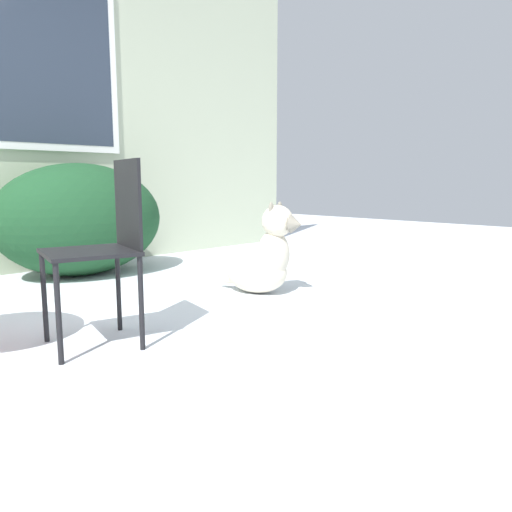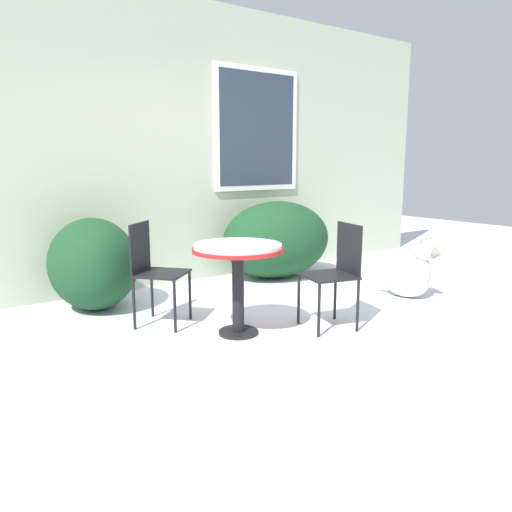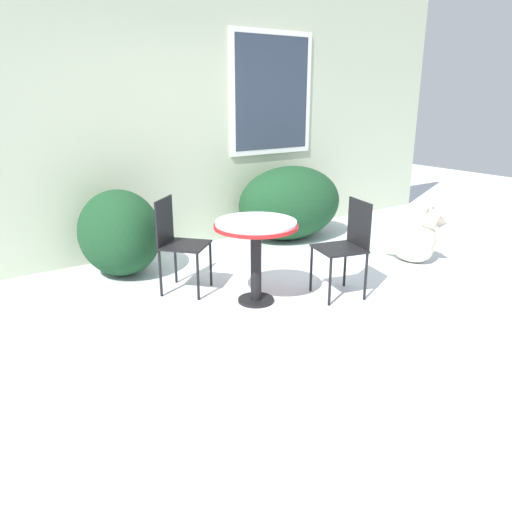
% 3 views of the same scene
% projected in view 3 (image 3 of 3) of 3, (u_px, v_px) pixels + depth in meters
% --- Properties ---
extents(ground_plane, '(16.00, 16.00, 0.00)m').
position_uv_depth(ground_plane, '(312.00, 303.00, 4.36)').
color(ground_plane, silver).
extents(house_wall, '(8.00, 0.10, 3.09)m').
position_uv_depth(house_wall, '(192.00, 111.00, 5.62)').
color(house_wall, '#B2BC9E').
rests_on(house_wall, ground_plane).
extents(shrub_left, '(0.79, 0.92, 0.86)m').
position_uv_depth(shrub_left, '(120.00, 233.00, 4.95)').
color(shrub_left, '#194223').
rests_on(shrub_left, ground_plane).
extents(shrub_middle, '(1.39, 0.97, 0.90)m').
position_uv_depth(shrub_middle, '(290.00, 203.00, 6.17)').
color(shrub_middle, '#194223').
rests_on(shrub_middle, ground_plane).
extents(patio_table, '(0.71, 0.71, 0.73)m').
position_uv_depth(patio_table, '(256.00, 236.00, 4.21)').
color(patio_table, black).
rests_on(patio_table, ground_plane).
extents(patio_chair_near_table, '(0.55, 0.55, 0.86)m').
position_uv_depth(patio_chair_near_table, '(178.00, 240.00, 4.50)').
color(patio_chair_near_table, black).
rests_on(patio_chair_near_table, ground_plane).
extents(patio_chair_far_side, '(0.47, 0.47, 0.86)m').
position_uv_depth(patio_chair_far_side, '(346.00, 243.00, 4.41)').
color(patio_chair_far_side, black).
rests_on(patio_chair_far_side, ground_plane).
extents(dog, '(0.40, 0.66, 0.63)m').
position_uv_depth(dog, '(418.00, 242.00, 5.33)').
color(dog, beige).
rests_on(dog, ground_plane).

